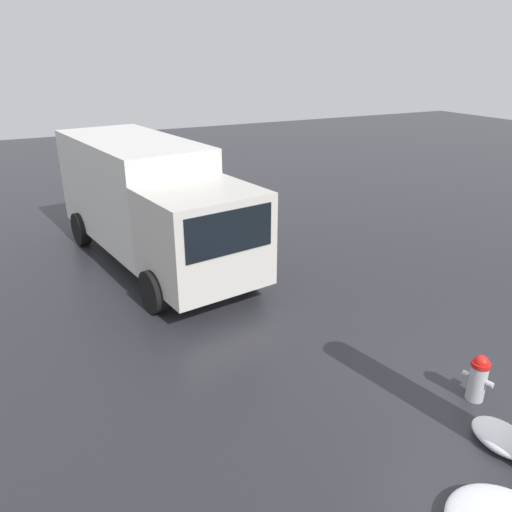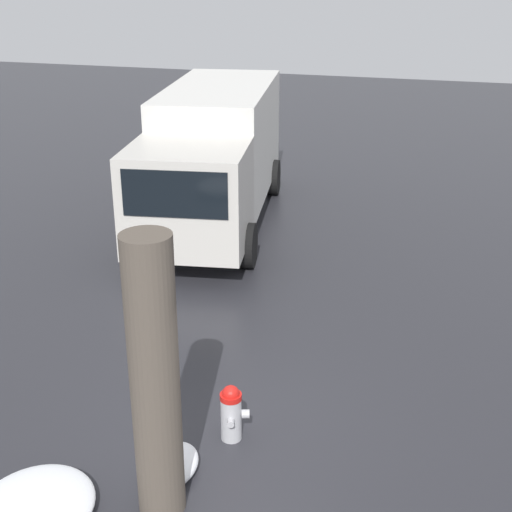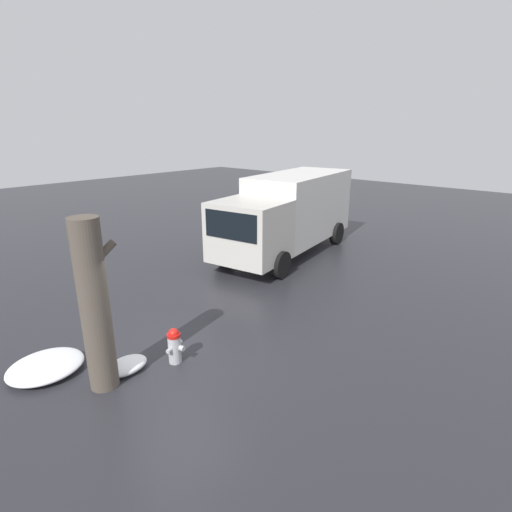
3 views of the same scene
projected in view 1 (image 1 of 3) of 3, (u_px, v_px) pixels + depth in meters
The scene contains 4 objects.
ground_plane at pixel (474, 399), 7.69m from camera, with size 60.00×60.00×0.00m, color #28282D.
fire_hydrant at pixel (478, 377), 7.54m from camera, with size 0.47×0.38×0.77m.
delivery_truck at pixel (148, 199), 12.23m from camera, with size 7.37×3.36×2.96m.
snow_pile_by_hydrant at pixel (502, 438), 6.74m from camera, with size 0.87×0.60×0.25m.
Camera 1 is at (-4.09, 5.83, 4.96)m, focal length 35.00 mm.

